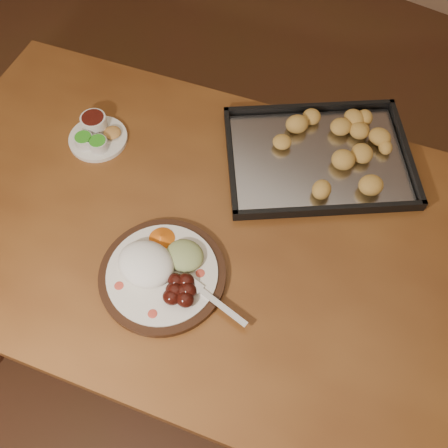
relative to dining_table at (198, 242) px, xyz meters
The scene contains 5 objects.
ground 0.73m from the dining_table, 124.41° to the left, with size 4.00×4.00×0.00m, color #50291B.
dining_table is the anchor object (origin of this frame).
dinner_plate 0.20m from the dining_table, 85.95° to the right, with size 0.38×0.30×0.07m.
condiment_saucer 0.41m from the dining_table, 168.09° to the left, with size 0.16×0.16×0.05m.
baking_tray 0.40m from the dining_table, 64.08° to the left, with size 0.60×0.57×0.05m.
Camera 1 is at (0.58, -0.77, 1.81)m, focal length 40.00 mm.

